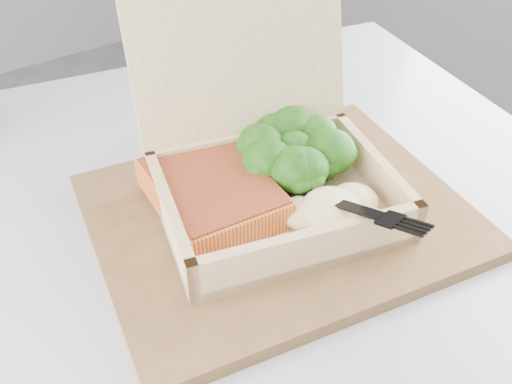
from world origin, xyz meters
TOP-DOWN VIEW (x-y plane):
  - cafe_table at (0.59, -0.03)m, footprint 0.96×0.96m
  - serving_tray at (0.63, -0.03)m, footprint 0.40×0.34m
  - takeout_container at (0.64, 0.00)m, footprint 0.27×0.27m
  - salmon_fillet at (0.58, 0.01)m, footprint 0.12×0.14m
  - broccoli_pile at (0.68, 0.00)m, footprint 0.12×0.12m
  - mashed_potatoes at (0.65, -0.08)m, footprint 0.09×0.08m
  - plastic_fork at (0.65, -0.06)m, footprint 0.04×0.15m
  - receipt at (0.65, 0.17)m, footprint 0.12×0.14m

SIDE VIEW (x-z plane):
  - cafe_table at x=0.59m, z-range 0.18..0.91m
  - receipt at x=0.65m, z-range 0.73..0.73m
  - serving_tray at x=0.63m, z-range 0.73..0.75m
  - salmon_fillet at x=0.58m, z-range 0.76..0.78m
  - mashed_potatoes at x=0.65m, z-range 0.76..0.79m
  - broccoli_pile at x=0.68m, z-range 0.76..0.80m
  - plastic_fork at x=0.65m, z-range 0.77..0.80m
  - takeout_container at x=0.64m, z-range 0.70..0.90m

